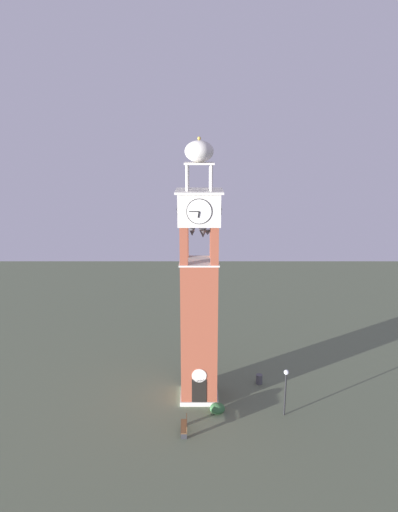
# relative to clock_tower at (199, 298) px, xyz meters

# --- Properties ---
(ground) EXTENTS (80.00, 80.00, 0.00)m
(ground) POSITION_rel_clock_tower_xyz_m (-0.00, 0.00, -8.17)
(ground) COLOR #5B664C
(clock_tower) EXTENTS (3.29, 3.29, 19.68)m
(clock_tower) POSITION_rel_clock_tower_xyz_m (0.00, 0.00, 0.00)
(clock_tower) COLOR brown
(clock_tower) RESTS_ON ground
(park_bench) EXTENTS (0.48, 1.61, 0.95)m
(park_bench) POSITION_rel_clock_tower_xyz_m (-0.98, -4.42, -7.68)
(park_bench) COLOR brown
(park_bench) RESTS_ON ground
(lamp_post) EXTENTS (0.36, 0.36, 3.63)m
(lamp_post) POSITION_rel_clock_tower_xyz_m (6.21, -2.44, -5.62)
(lamp_post) COLOR black
(lamp_post) RESTS_ON ground
(trash_bin) EXTENTS (0.52, 0.52, 0.80)m
(trash_bin) POSITION_rel_clock_tower_xyz_m (4.95, 1.85, -7.77)
(trash_bin) COLOR #4C4C51
(trash_bin) RESTS_ON ground
(shrub_near_entry) EXTENTS (1.11, 1.11, 0.73)m
(shrub_near_entry) POSITION_rel_clock_tower_xyz_m (1.34, -2.20, -7.80)
(shrub_near_entry) COLOR #336638
(shrub_near_entry) RESTS_ON ground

